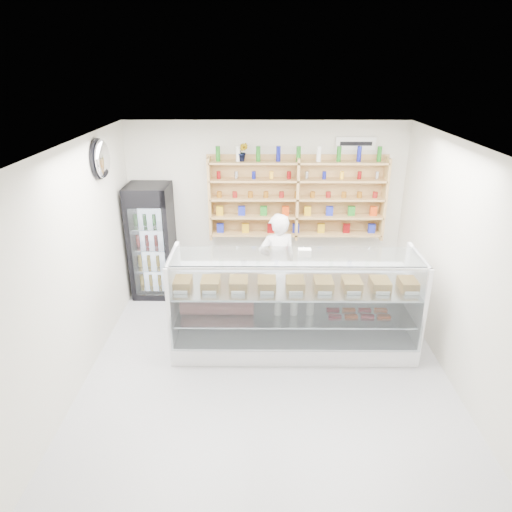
{
  "coord_description": "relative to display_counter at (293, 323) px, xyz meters",
  "views": [
    {
      "loc": [
        -0.1,
        -4.78,
        3.61
      ],
      "look_at": [
        -0.15,
        0.9,
        1.2
      ],
      "focal_mm": 32.0,
      "sensor_mm": 36.0,
      "label": 1
    }
  ],
  "objects": [
    {
      "name": "drinks_cooler",
      "position": [
        -2.2,
        1.6,
        0.56
      ],
      "size": [
        0.67,
        0.66,
        1.86
      ],
      "rotation": [
        0.0,
        0.0,
        -0.01
      ],
      "color": "black",
      "rests_on": "floor"
    },
    {
      "name": "wall_shelving",
      "position": [
        0.15,
        1.8,
        1.22
      ],
      "size": [
        2.84,
        0.28,
        1.33
      ],
      "color": "tan",
      "rests_on": "back_wall"
    },
    {
      "name": "security_mirror",
      "position": [
        -2.52,
        0.66,
        2.08
      ],
      "size": [
        0.15,
        0.5,
        0.5
      ],
      "primitive_type": "ellipsoid",
      "color": "silver",
      "rests_on": "left_wall"
    },
    {
      "name": "room",
      "position": [
        -0.35,
        -0.54,
        1.03
      ],
      "size": [
        5.0,
        5.0,
        5.0
      ],
      "color": "#B3B4B9",
      "rests_on": "ground"
    },
    {
      "name": "wall_sign",
      "position": [
        1.05,
        1.93,
        2.08
      ],
      "size": [
        0.62,
        0.03,
        0.2
      ],
      "primitive_type": "cube",
      "color": "white",
      "rests_on": "back_wall"
    },
    {
      "name": "shop_worker",
      "position": [
        -0.19,
        0.99,
        0.43
      ],
      "size": [
        0.67,
        0.54,
        1.6
      ],
      "primitive_type": "imported",
      "rotation": [
        0.0,
        0.0,
        3.43
      ],
      "color": "silver",
      "rests_on": "floor"
    },
    {
      "name": "display_counter",
      "position": [
        0.0,
        0.0,
        0.0
      ],
      "size": [
        3.18,
        0.95,
        1.39
      ],
      "color": "white",
      "rests_on": "floor"
    },
    {
      "name": "potted_plant",
      "position": [
        -0.72,
        1.8,
        1.96
      ],
      "size": [
        0.18,
        0.15,
        0.29
      ],
      "primitive_type": "imported",
      "rotation": [
        0.0,
        0.0,
        -0.18
      ],
      "color": "#1E6626",
      "rests_on": "wall_shelving"
    }
  ]
}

